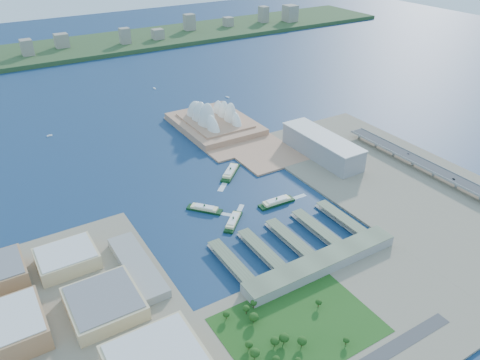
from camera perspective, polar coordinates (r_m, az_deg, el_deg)
ground at (r=628.90m, az=0.86°, el=-4.39°), size 3000.00×3000.00×0.00m
west_land at (r=486.73m, az=-18.87°, el=-18.86°), size 220.00×390.00×3.00m
south_land at (r=505.01m, az=14.18°, el=-15.71°), size 720.00×180.00×3.00m
east_land at (r=737.97m, az=19.00°, el=-0.42°), size 240.00×500.00×3.00m
peninsula at (r=872.20m, az=-2.29°, el=6.10°), size 135.00×220.00×3.00m
far_shore at (r=1485.98m, az=-20.45°, el=14.68°), size 2200.00×260.00×12.00m
opera_house at (r=875.43m, az=-3.13°, el=8.33°), size 134.00×180.00×58.00m
toaster_building at (r=777.39m, az=9.95°, el=4.05°), size 45.00×155.00×35.00m
expressway at (r=773.03m, az=22.57°, el=0.93°), size 26.00×340.00×11.85m
west_buildings at (r=500.95m, az=-20.21°, el=-14.96°), size 200.00×280.00×27.00m
ferry_wharves at (r=583.36m, az=6.00°, el=-7.14°), size 184.00×90.00×9.30m
terminal_building at (r=545.91m, az=9.93°, el=-9.94°), size 200.00×28.00×12.00m
park at (r=477.52m, az=7.21°, el=-16.51°), size 150.00×110.00×16.00m
far_skyline at (r=1459.28m, az=-20.50°, el=15.78°), size 1900.00×140.00×55.00m
ferry_a at (r=638.95m, az=-4.36°, el=-3.37°), size 41.73×45.46×9.32m
ferry_b at (r=723.89m, az=-1.17°, el=1.13°), size 52.85×50.44×11.02m
ferry_c at (r=612.89m, az=-0.83°, el=-4.89°), size 44.33×42.95×9.31m
ferry_d at (r=652.52m, az=4.49°, el=-2.55°), size 54.07×15.51×10.14m
boat_b at (r=917.81m, az=-22.21°, el=5.04°), size 9.49×3.51×2.54m
boat_c at (r=1036.70m, az=-1.55°, el=10.08°), size 4.82×11.10×2.42m
boat_e at (r=1108.82m, az=-10.40°, el=10.96°), size 3.97×10.33×2.48m
car_b at (r=749.89m, az=24.60°, el=0.12°), size 1.41×4.03×1.33m
car_c at (r=801.35m, az=19.82°, el=3.05°), size 1.64×4.03×1.17m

